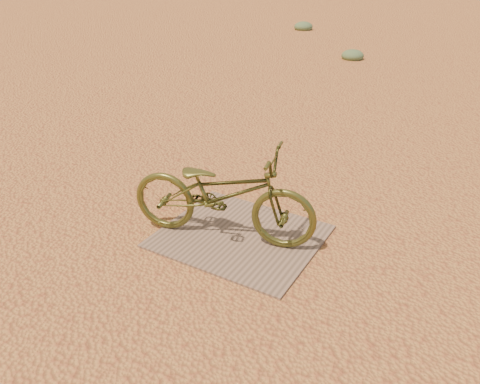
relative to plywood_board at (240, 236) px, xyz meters
The scene contains 5 objects.
ground 0.55m from the plywood_board, 149.98° to the left, with size 120.00×120.00×0.00m, color #B98443.
plywood_board is the anchor object (origin of this frame).
bicycle 0.52m from the plywood_board, 144.32° to the right, with size 0.63×1.82×0.96m, color #484C1E.
kale_a 8.92m from the plywood_board, 101.24° to the left, with size 0.57×0.57×0.31m, color #5A7450.
kale_c 13.52m from the plywood_board, 110.83° to the left, with size 0.65×0.65×0.36m, color #5A7450.
Camera 1 is at (2.46, -3.67, 2.56)m, focal length 35.00 mm.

